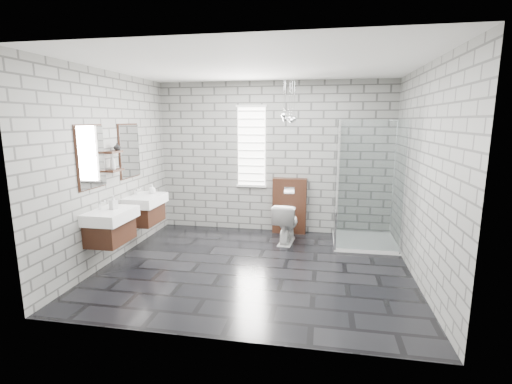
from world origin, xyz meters
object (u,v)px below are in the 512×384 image
(cistern_panel, at_px, (289,206))
(toilet, at_px, (286,223))
(shower_enclosure, at_px, (360,216))
(vanity_right, at_px, (143,201))
(vanity_left, at_px, (108,217))

(cistern_panel, relative_size, toilet, 1.48)
(cistern_panel, xyz_separation_m, shower_enclosure, (1.19, -0.52, 0.00))
(vanity_right, relative_size, cistern_panel, 1.57)
(vanity_left, distance_m, cistern_panel, 3.13)
(vanity_right, xyz_separation_m, shower_enclosure, (3.41, 0.69, -0.25))
(vanity_right, bearing_deg, cistern_panel, 28.48)
(vanity_left, xyz_separation_m, toilet, (2.22, 1.62, -0.42))
(cistern_panel, relative_size, shower_enclosure, 0.49)
(cistern_panel, bearing_deg, vanity_left, -135.46)
(vanity_left, xyz_separation_m, cistern_panel, (2.22, 2.19, -0.26))
(shower_enclosure, bearing_deg, vanity_right, -168.59)
(vanity_right, height_order, shower_enclosure, shower_enclosure)
(vanity_right, height_order, cistern_panel, vanity_right)
(vanity_right, xyz_separation_m, cistern_panel, (2.22, 1.21, -0.26))
(shower_enclosure, height_order, toilet, shower_enclosure)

